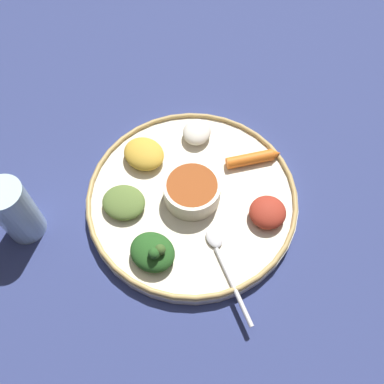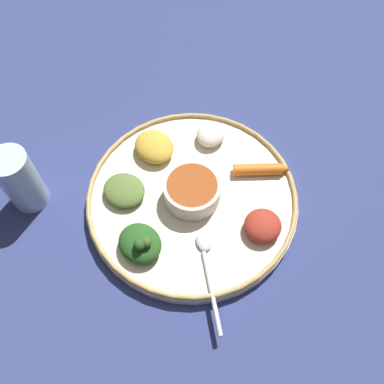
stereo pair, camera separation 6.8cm
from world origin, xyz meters
name	(u,v)px [view 1 (the left image)]	position (x,y,z in m)	size (l,w,h in m)	color
ground_plane	(192,202)	(0.00, 0.00, 0.00)	(2.40, 2.40, 0.00)	navy
platter	(192,199)	(0.00, 0.00, 0.01)	(0.34, 0.34, 0.02)	beige
platter_rim	(192,196)	(0.00, 0.00, 0.02)	(0.34, 0.34, 0.01)	tan
center_bowl	(192,190)	(0.00, 0.00, 0.04)	(0.09, 0.09, 0.04)	beige
spoon	(221,259)	(-0.01, -0.12, 0.02)	(0.03, 0.16, 0.01)	silver
greens_pile	(153,252)	(-0.09, -0.07, 0.04)	(0.09, 0.09, 0.04)	#23511E
carrot_near_spoon	(253,158)	(0.12, 0.02, 0.03)	(0.10, 0.04, 0.02)	orange
mound_lentil_yellow	(144,154)	(-0.04, 0.10, 0.03)	(0.07, 0.06, 0.03)	gold
mound_collards	(124,202)	(-0.11, 0.03, 0.03)	(0.07, 0.06, 0.02)	#567033
mound_beet	(268,212)	(0.09, -0.08, 0.03)	(0.06, 0.06, 0.03)	maroon
mound_rice_white	(197,132)	(0.06, 0.11, 0.03)	(0.05, 0.05, 0.03)	silver
drinking_glass	(17,214)	(-0.26, 0.07, 0.05)	(0.06, 0.06, 0.12)	silver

